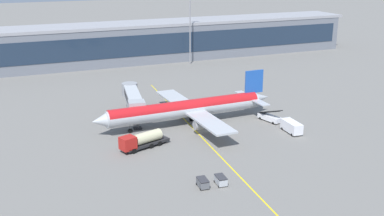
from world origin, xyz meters
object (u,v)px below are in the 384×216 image
object	(u,v)px
lavatory_truck	(291,126)
baggage_cart_0	(203,183)
main_airliner	(187,109)
baggage_cart_1	(221,180)
fuel_tanker	(142,140)
belt_loader	(269,117)

from	to	relation	value
lavatory_truck	baggage_cart_0	world-z (taller)	lavatory_truck
main_airliner	baggage_cart_1	world-z (taller)	main_airliner
baggage_cart_0	baggage_cart_1	world-z (taller)	same
baggage_cart_1	main_airliner	bearing A→B (deg)	78.69
fuel_tanker	belt_loader	bearing A→B (deg)	7.86
lavatory_truck	belt_loader	size ratio (longest dim) A/B	0.84
belt_loader	baggage_cart_1	bearing A→B (deg)	-134.96
fuel_tanker	belt_loader	size ratio (longest dim) A/B	1.57
lavatory_truck	belt_loader	xyz separation A→B (m)	(-0.50, 8.18, -0.43)
lavatory_truck	main_airliner	bearing A→B (deg)	144.92
belt_loader	main_airliner	bearing A→B (deg)	164.23
main_airliner	baggage_cart_0	xyz separation A→B (m)	(-9.18, -29.68, -3.04)
belt_loader	fuel_tanker	bearing A→B (deg)	-172.14
baggage_cart_1	baggage_cart_0	bearing A→B (deg)	175.45
lavatory_truck	belt_loader	distance (m)	8.20
fuel_tanker	lavatory_truck	distance (m)	33.05
fuel_tanker	baggage_cart_0	xyz separation A→B (m)	(4.52, -19.95, -0.96)
main_airliner	belt_loader	size ratio (longest dim) A/B	6.20
fuel_tanker	baggage_cart_0	distance (m)	20.48
belt_loader	lavatory_truck	bearing A→B (deg)	-86.53
belt_loader	baggage_cart_1	size ratio (longest dim) A/B	2.54
lavatory_truck	fuel_tanker	bearing A→B (deg)	173.55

